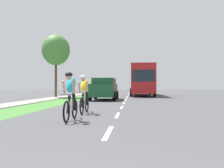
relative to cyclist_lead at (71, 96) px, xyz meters
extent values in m
plane|color=#4C4C4F|center=(1.44, 13.33, -0.81)|extent=(120.00, 120.00, 0.00)
cube|color=#478438|center=(-3.32, 13.33, -0.81)|extent=(2.19, 70.00, 0.01)
cube|color=#9E998E|center=(-5.24, 13.33, -0.81)|extent=(1.66, 70.00, 0.10)
cube|color=white|center=(1.44, -1.92, -0.81)|extent=(0.12, 1.80, 0.01)
cube|color=white|center=(1.44, 1.58, -0.81)|extent=(0.12, 1.80, 0.01)
cube|color=white|center=(1.44, 5.08, -0.81)|extent=(0.12, 1.80, 0.01)
cube|color=white|center=(1.44, 8.58, -0.81)|extent=(0.12, 1.80, 0.01)
cube|color=white|center=(1.44, 12.08, -0.81)|extent=(0.12, 1.80, 0.01)
cube|color=white|center=(1.44, 15.58, -0.81)|extent=(0.12, 1.80, 0.01)
cube|color=white|center=(1.44, 19.08, -0.81)|extent=(0.12, 1.80, 0.01)
cube|color=white|center=(1.44, 22.58, -0.81)|extent=(0.12, 1.80, 0.01)
cube|color=white|center=(1.44, 26.08, -0.81)|extent=(0.12, 1.80, 0.01)
cube|color=white|center=(1.44, 29.58, -0.81)|extent=(0.12, 1.80, 0.01)
cube|color=white|center=(1.44, 33.08, -0.81)|extent=(0.12, 1.80, 0.01)
cube|color=white|center=(1.44, 36.58, -0.81)|extent=(0.12, 1.80, 0.01)
cube|color=white|center=(1.44, 40.08, -0.81)|extent=(0.12, 1.80, 0.01)
cube|color=white|center=(1.44, 43.58, -0.81)|extent=(0.12, 1.80, 0.01)
torus|color=black|center=(0.00, 0.55, -0.47)|extent=(0.06, 0.68, 0.68)
torus|color=black|center=(0.00, -0.49, -0.47)|extent=(0.06, 0.68, 0.68)
cylinder|color=silver|center=(0.00, -0.07, -0.29)|extent=(0.04, 0.59, 0.43)
cylinder|color=silver|center=(0.00, 0.21, -0.19)|extent=(0.04, 0.04, 0.55)
cylinder|color=silver|center=(0.00, -0.02, 0.04)|extent=(0.03, 0.55, 0.03)
cylinder|color=black|center=(0.00, -0.47, 0.05)|extent=(0.42, 0.02, 0.02)
ellipsoid|color=#26A5CC|center=(0.00, 0.05, 0.37)|extent=(0.30, 0.54, 0.63)
sphere|color=tan|center=(0.00, -0.23, 0.61)|extent=(0.20, 0.20, 0.20)
ellipsoid|color=black|center=(0.00, -0.23, 0.69)|extent=(0.24, 0.28, 0.16)
cylinder|color=tan|center=(-0.16, -0.23, 0.29)|extent=(0.07, 0.26, 0.45)
cylinder|color=tan|center=(0.16, -0.23, 0.29)|extent=(0.07, 0.26, 0.45)
cylinder|color=black|center=(-0.10, 0.13, -0.29)|extent=(0.10, 0.30, 0.60)
cylinder|color=black|center=(0.10, 0.08, -0.19)|extent=(0.10, 0.25, 0.61)
torus|color=black|center=(0.01, 2.72, -0.47)|extent=(0.06, 0.68, 0.68)
torus|color=black|center=(0.01, 1.68, -0.47)|extent=(0.06, 0.68, 0.68)
cylinder|color=#A5A8AD|center=(0.01, 2.10, -0.29)|extent=(0.04, 0.59, 0.43)
cylinder|color=#A5A8AD|center=(0.01, 2.38, -0.19)|extent=(0.04, 0.04, 0.55)
cylinder|color=#A5A8AD|center=(0.01, 2.15, 0.04)|extent=(0.03, 0.55, 0.03)
cylinder|color=black|center=(0.01, 1.70, 0.05)|extent=(0.42, 0.02, 0.02)
ellipsoid|color=yellow|center=(0.01, 2.22, 0.37)|extent=(0.30, 0.54, 0.63)
sphere|color=tan|center=(0.01, 1.94, 0.61)|extent=(0.20, 0.20, 0.20)
ellipsoid|color=white|center=(0.01, 1.94, 0.69)|extent=(0.24, 0.28, 0.16)
cylinder|color=tan|center=(-0.15, 1.94, 0.29)|extent=(0.07, 0.26, 0.45)
cylinder|color=tan|center=(0.17, 1.94, 0.29)|extent=(0.07, 0.26, 0.45)
cylinder|color=black|center=(-0.09, 2.30, -0.29)|extent=(0.10, 0.30, 0.60)
cylinder|color=black|center=(0.11, 2.25, -0.19)|extent=(0.10, 0.25, 0.61)
cube|color=#194C2D|center=(-0.32, 11.96, 0.00)|extent=(1.90, 4.70, 1.00)
cube|color=#194C2D|center=(-0.32, 12.16, 0.72)|extent=(1.71, 2.91, 0.52)
cube|color=#1E2833|center=(-0.32, 10.91, 0.60)|extent=(1.56, 0.08, 0.44)
cylinder|color=black|center=(-1.27, 10.55, -0.45)|extent=(0.25, 0.72, 0.72)
cylinder|color=black|center=(0.63, 10.55, -0.45)|extent=(0.25, 0.72, 0.72)
cylinder|color=black|center=(-1.27, 13.37, -0.45)|extent=(0.25, 0.72, 0.72)
cylinder|color=black|center=(0.63, 13.37, -0.45)|extent=(0.25, 0.72, 0.72)
cube|color=red|center=(3.09, 21.99, 1.12)|extent=(2.50, 11.60, 3.10)
cube|color=#1E2833|center=(3.09, 21.99, 1.52)|extent=(2.52, 10.67, 0.64)
cube|color=#1E2833|center=(3.09, 16.22, 1.37)|extent=(2.25, 0.06, 1.20)
cylinder|color=black|center=(1.84, 18.22, -0.33)|extent=(0.28, 0.96, 0.96)
cylinder|color=black|center=(4.34, 18.22, -0.33)|extent=(0.28, 0.96, 0.96)
cylinder|color=black|center=(1.84, 25.18, -0.33)|extent=(0.28, 0.96, 0.96)
cylinder|color=black|center=(4.34, 25.18, -0.33)|extent=(0.28, 0.96, 0.96)
cylinder|color=brown|center=(-5.67, 15.79, 1.01)|extent=(0.24, 0.24, 3.65)
ellipsoid|color=#478438|center=(-5.67, 15.79, 3.95)|extent=(2.78, 2.78, 3.06)
camera|label=1|loc=(2.04, -7.76, 0.32)|focal=38.65mm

